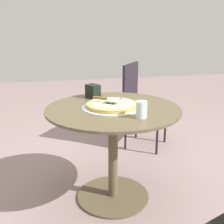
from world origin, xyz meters
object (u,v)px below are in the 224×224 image
at_px(patio_chair_corner, 140,99).
at_px(pizza_on_tray, 112,105).
at_px(patio_table, 113,135).
at_px(drinking_cup, 141,110).
at_px(napkin_dispenser, 93,91).
at_px(pizza_server, 107,99).

bearing_deg(patio_chair_corner, pizza_on_tray, -29.38).
xyz_separation_m(patio_table, patio_chair_corner, (-0.93, 0.51, 0.01)).
height_order(drinking_cup, napkin_dispenser, same).
relative_size(patio_table, napkin_dispenser, 8.97).
xyz_separation_m(drinking_cup, napkin_dispenser, (-0.57, -0.22, 0.00)).
bearing_deg(pizza_server, napkin_dispenser, -168.98).
bearing_deg(pizza_server, pizza_on_tray, 56.51).
relative_size(pizza_server, patio_chair_corner, 0.22).
bearing_deg(patio_chair_corner, napkin_dispenser, -44.46).
xyz_separation_m(pizza_on_tray, pizza_server, (-0.02, -0.03, 0.04)).
xyz_separation_m(patio_table, pizza_server, (-0.03, -0.04, 0.27)).
bearing_deg(drinking_cup, pizza_on_tray, -154.66).
relative_size(pizza_on_tray, drinking_cup, 4.01).
height_order(pizza_server, patio_chair_corner, patio_chair_corner).
bearing_deg(drinking_cup, patio_table, -155.15).
xyz_separation_m(pizza_on_tray, drinking_cup, (0.27, 0.13, 0.04)).
bearing_deg(napkin_dispenser, patio_chair_corner, -77.26).
distance_m(patio_table, drinking_cup, 0.39).
distance_m(napkin_dispenser, patio_chair_corner, 0.90).
bearing_deg(pizza_server, drinking_cup, 29.00).
bearing_deg(napkin_dispenser, drinking_cup, 167.91).
height_order(patio_table, drinking_cup, drinking_cup).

